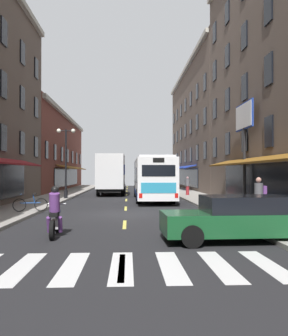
# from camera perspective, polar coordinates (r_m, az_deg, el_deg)

# --- Properties ---
(ground_plane) EXTENTS (34.80, 80.00, 0.10)m
(ground_plane) POSITION_cam_1_polar(r_m,az_deg,el_deg) (18.13, -3.00, -7.55)
(ground_plane) COLOR black
(lane_centre_dashes) EXTENTS (0.14, 73.90, 0.01)m
(lane_centre_dashes) POSITION_cam_1_polar(r_m,az_deg,el_deg) (17.87, -3.01, -7.48)
(lane_centre_dashes) COLOR #DBCC4C
(lane_centre_dashes) RESTS_ON ground
(crosswalk_near) EXTENTS (7.10, 2.80, 0.01)m
(crosswalk_near) POSITION_cam_1_polar(r_m,az_deg,el_deg) (8.27, -3.57, -15.40)
(crosswalk_near) COLOR silver
(crosswalk_near) RESTS_ON ground
(sidewalk_left) EXTENTS (3.00, 80.00, 0.14)m
(sidewalk_left) POSITION_cam_1_polar(r_m,az_deg,el_deg) (19.09, -21.13, -6.80)
(sidewalk_left) COLOR gray
(sidewalk_left) RESTS_ON ground
(sidewalk_right) EXTENTS (3.00, 80.00, 0.14)m
(sidewalk_right) POSITION_cam_1_polar(r_m,az_deg,el_deg) (19.01, 15.22, -6.85)
(sidewalk_right) COLOR gray
(sidewalk_right) RESTS_ON ground
(billboard_sign) EXTENTS (0.40, 2.95, 6.12)m
(billboard_sign) POSITION_cam_1_polar(r_m,az_deg,el_deg) (22.22, 15.69, 6.26)
(billboard_sign) COLOR black
(billboard_sign) RESTS_ON sidewalk_right
(transit_bus) EXTENTS (2.66, 11.32, 3.23)m
(transit_bus) POSITION_cam_1_polar(r_m,az_deg,el_deg) (27.47, 1.31, -1.60)
(transit_bus) COLOR white
(transit_bus) RESTS_ON ground
(box_truck) EXTENTS (2.54, 7.28, 3.75)m
(box_truck) POSITION_cam_1_polar(r_m,az_deg,el_deg) (33.78, -5.18, -1.05)
(box_truck) COLOR black
(box_truck) RESTS_ON ground
(sedan_near) EXTENTS (4.81, 2.09, 1.38)m
(sedan_near) POSITION_cam_1_polar(r_m,az_deg,el_deg) (11.44, 15.28, -7.70)
(sedan_near) COLOR #144723
(sedan_near) RESTS_ON ground
(sedan_mid) EXTENTS (1.95, 4.33, 1.30)m
(sedan_mid) POSITION_cam_1_polar(r_m,az_deg,el_deg) (44.72, -4.26, -2.58)
(sedan_mid) COLOR #515154
(sedan_mid) RESTS_ON ground
(motorcycle_rider) EXTENTS (0.62, 2.07, 1.66)m
(motorcycle_rider) POSITION_cam_1_polar(r_m,az_deg,el_deg) (12.22, -14.01, -7.25)
(motorcycle_rider) COLOR black
(motorcycle_rider) RESTS_ON ground
(bicycle_near) EXTENTS (1.69, 0.50, 0.91)m
(bicycle_near) POSITION_cam_1_polar(r_m,az_deg,el_deg) (19.02, -17.65, -5.53)
(bicycle_near) COLOR black
(bicycle_near) RESTS_ON sidewalk_left
(pedestrian_near) EXTENTS (0.52, 0.36, 1.76)m
(pedestrian_near) POSITION_cam_1_polar(r_m,az_deg,el_deg) (16.13, 17.87, -4.35)
(pedestrian_near) COLOR #B29947
(pedestrian_near) RESTS_ON sidewalk_right
(pedestrian_mid) EXTENTS (0.36, 0.36, 1.62)m
(pedestrian_mid) POSITION_cam_1_polar(r_m,az_deg,el_deg) (31.75, 6.95, -2.79)
(pedestrian_mid) COLOR maroon
(pedestrian_mid) RESTS_ON sidewalk_right
(street_lamp_twin) EXTENTS (1.42, 0.32, 5.34)m
(street_lamp_twin) POSITION_cam_1_polar(r_m,az_deg,el_deg) (28.08, -12.34, 1.30)
(street_lamp_twin) COLOR black
(street_lamp_twin) RESTS_ON sidewalk_left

